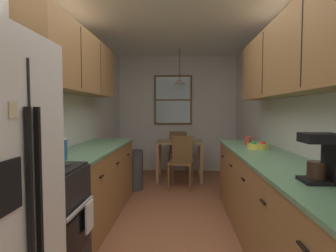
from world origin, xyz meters
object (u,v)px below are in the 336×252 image
Objects in this scene: microwave_over_range at (16,63)px; coffee_maker at (325,157)px; dining_chair_far at (179,150)px; mug_by_coffeemaker at (248,141)px; fruit_bowl at (258,146)px; dining_table at (179,148)px; storage_canister at (61,149)px; dining_chair_near at (181,159)px; stove_range at (36,227)px; trash_bin at (135,170)px.

microwave_over_range is 1.83× the size of coffee_maker.
mug_by_coffeemaker is (0.94, -2.26, 0.45)m from dining_chair_far.
coffee_maker reaches higher than fruit_bowl.
dining_chair_far is at bearing 92.11° from dining_table.
dining_chair_far is at bearing 73.32° from storage_canister.
dining_table is 0.97× the size of dining_chair_near.
microwave_over_range is 2.35× the size of fruit_bowl.
storage_canister is (-1.10, -2.33, 0.50)m from dining_chair_near.
dining_table is 0.97× the size of dining_chair_far.
microwave_over_range is 2.60m from fruit_bowl.
microwave_over_range is 3.73m from dining_table.
fruit_bowl is at bearing -65.41° from dining_table.
trash_bin is (0.29, 2.62, -0.13)m from stove_range.
dining_chair_far is 3.66m from storage_canister.
dining_chair_far is (1.15, 3.94, -1.20)m from microwave_over_range.
coffee_maker is (2.00, -0.68, 0.06)m from storage_canister.
microwave_over_range reaches higher than storage_canister.
storage_canister is 2.32m from mug_by_coffeemaker.
stove_range is at bearing -0.03° from microwave_over_range.
dining_chair_far is at bearing 60.70° from trash_bin.
dining_table is 3.58× the size of fruit_bowl.
stove_range is at bearing -107.38° from dining_table.
coffee_maker is (0.91, -3.02, 0.56)m from dining_chair_near.
fruit_bowl is at bearing -69.85° from dining_chair_far.
mug_by_coffeemaker is at bearing 93.73° from fruit_bowl.
dining_chair_near is 0.84m from trash_bin.
mug_by_coffeemaker is (1.68, -0.94, 0.62)m from trash_bin.
stove_range reaches higher than fruit_bowl.
dining_table is at bearing 114.59° from fruit_bowl.
mug_by_coffeemaker reaches higher than dining_chair_far.
dining_chair_far is at bearing 93.00° from dining_chair_near.
stove_range is 2.64m from mug_by_coffeemaker.
microwave_over_range reaches higher than dining_chair_far.
microwave_over_range is 0.66× the size of dining_table.
dining_chair_far is 2.49m from mug_by_coffeemaker.
storage_canister is at bearing -157.49° from fruit_bowl.
dining_chair_far is at bearing 75.29° from stove_range.
mug_by_coffeemaker is 0.51× the size of fruit_bowl.
coffee_maker is (2.00, -0.21, 0.59)m from stove_range.
storage_canister is at bearing 90.68° from stove_range.
dining_table reaches higher than trash_bin.
coffee_maker is at bearing -89.33° from mug_by_coffeemaker.
storage_canister reaches higher than stove_range.
coffee_maker reaches higher than dining_chair_near.
dining_chair_far is at bearing 103.08° from coffee_maker.
dining_chair_far is at bearing 73.75° from microwave_over_range.
dining_chair_near is 2.63m from storage_canister.
trash_bin is at bearing 81.15° from microwave_over_range.
coffee_maker is 1.90m from mug_by_coffeemaker.
microwave_over_range is at bearing 174.23° from coffee_maker.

